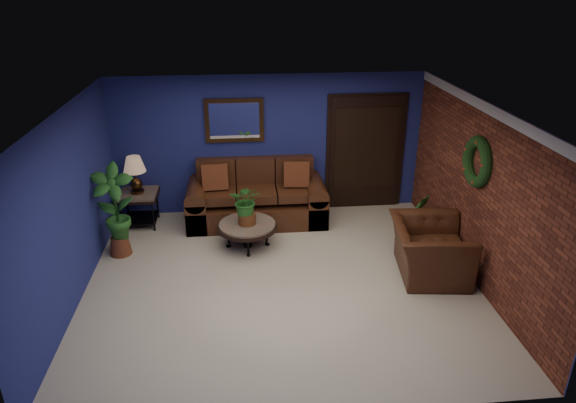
{
  "coord_description": "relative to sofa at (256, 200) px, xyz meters",
  "views": [
    {
      "loc": [
        -0.52,
        -6.26,
        4.03
      ],
      "look_at": [
        0.15,
        0.55,
        1.0
      ],
      "focal_mm": 32.0,
      "sensor_mm": 36.0,
      "label": 1
    }
  ],
  "objects": [
    {
      "name": "tall_plant",
      "position": [
        -2.18,
        -1.06,
        0.44
      ],
      "size": [
        0.65,
        0.44,
        1.48
      ],
      "color": "brown",
      "rests_on": "ground"
    },
    {
      "name": "closet_door",
      "position": [
        2.02,
        0.38,
        0.69
      ],
      "size": [
        1.44,
        0.06,
        2.18
      ],
      "primitive_type": "cube",
      "color": "black",
      "rests_on": "wall_back"
    },
    {
      "name": "wreath",
      "position": [
        2.96,
        -2.04,
        1.34
      ],
      "size": [
        0.16,
        0.72,
        0.72
      ],
      "primitive_type": "torus",
      "rotation": [
        0.0,
        1.57,
        0.0
      ],
      "color": "black",
      "rests_on": "wall_right_brick"
    },
    {
      "name": "ceiling",
      "position": [
        0.27,
        -2.09,
        2.14
      ],
      "size": [
        5.5,
        5.0,
        0.02
      ],
      "primitive_type": "cube",
      "color": "silver",
      "rests_on": "wall_back"
    },
    {
      "name": "sofa",
      "position": [
        0.0,
        0.0,
        0.0
      ],
      "size": [
        2.41,
        1.04,
        1.09
      ],
      "color": "#492514",
      "rests_on": "ground"
    },
    {
      "name": "wall_back",
      "position": [
        0.27,
        0.41,
        0.89
      ],
      "size": [
        5.5,
        0.04,
        2.5
      ],
      "primitive_type": "cube",
      "color": "navy",
      "rests_on": "ground"
    },
    {
      "name": "crown_molding",
      "position": [
        2.99,
        -2.09,
        2.07
      ],
      "size": [
        0.03,
        5.0,
        0.14
      ],
      "primitive_type": "cube",
      "color": "white",
      "rests_on": "wall_right_brick"
    },
    {
      "name": "wall_right_brick",
      "position": [
        3.02,
        -2.09,
        0.89
      ],
      "size": [
        0.04,
        5.0,
        2.5
      ],
      "primitive_type": "cube",
      "color": "brown",
      "rests_on": "ground"
    },
    {
      "name": "coffee_table",
      "position": [
        -0.19,
        -1.02,
        -0.0
      ],
      "size": [
        0.95,
        0.95,
        0.41
      ],
      "rotation": [
        0.0,
        0.0,
        -0.21
      ],
      "color": "#56524B",
      "rests_on": "ground"
    },
    {
      "name": "floor",
      "position": [
        0.27,
        -2.09,
        -0.36
      ],
      "size": [
        5.5,
        5.5,
        0.0
      ],
      "primitive_type": "plane",
      "color": "beige",
      "rests_on": "ground"
    },
    {
      "name": "wall_left",
      "position": [
        -2.48,
        -2.09,
        0.89
      ],
      "size": [
        0.04,
        5.0,
        2.5
      ],
      "primitive_type": "cube",
      "color": "navy",
      "rests_on": "ground"
    },
    {
      "name": "side_chair",
      "position": [
        0.56,
        0.03,
        0.17
      ],
      "size": [
        0.42,
        0.42,
        0.93
      ],
      "rotation": [
        0.0,
        0.0,
        -0.05
      ],
      "color": "brown",
      "rests_on": "ground"
    },
    {
      "name": "table_lamp",
      "position": [
        -2.03,
        -0.04,
        0.66
      ],
      "size": [
        0.38,
        0.38,
        0.62
      ],
      "color": "#432913",
      "rests_on": "end_table"
    },
    {
      "name": "wall_mirror",
      "position": [
        -0.33,
        0.37,
        1.36
      ],
      "size": [
        1.02,
        0.06,
        0.77
      ],
      "primitive_type": "cube",
      "color": "#432913",
      "rests_on": "wall_back"
    },
    {
      "name": "end_table",
      "position": [
        -2.03,
        -0.04,
        0.11
      ],
      "size": [
        0.67,
        0.67,
        0.61
      ],
      "color": "#56524B",
      "rests_on": "ground"
    },
    {
      "name": "coffee_plant",
      "position": [
        -0.19,
        -1.02,
        0.42
      ],
      "size": [
        0.56,
        0.51,
        0.67
      ],
      "color": "brown",
      "rests_on": "coffee_table"
    },
    {
      "name": "armchair",
      "position": [
        2.42,
        -2.09,
        0.04
      ],
      "size": [
        1.19,
        1.32,
        0.78
      ],
      "primitive_type": "imported",
      "rotation": [
        0.0,
        0.0,
        1.45
      ],
      "color": "#492514",
      "rests_on": "ground"
    },
    {
      "name": "floor_plant",
      "position": [
        2.62,
        -0.98,
        0.05
      ],
      "size": [
        0.38,
        0.32,
        0.79
      ],
      "color": "brown",
      "rests_on": "ground"
    }
  ]
}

